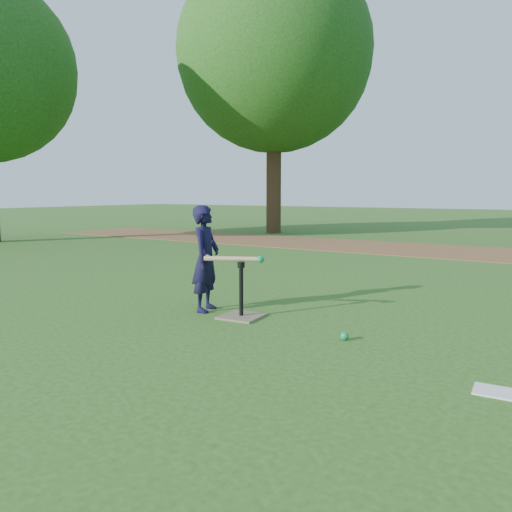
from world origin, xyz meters
The scene contains 8 objects.
ground centered at (0.00, 0.00, 0.00)m, with size 80.00×80.00×0.00m, color #285116.
dirt_strip centered at (0.00, 7.50, 0.01)m, with size 24.00×3.00×0.01m, color brown.
child centered at (-0.87, -0.17, 0.61)m, with size 0.45×0.29×1.22m, color black.
wiffle_ball_ground centered at (0.95, -0.41, 0.04)m, with size 0.08×0.08×0.08m, color #0C8949.
clipboard centered at (2.32, -0.99, 0.01)m, with size 0.30×0.23×0.01m, color silver.
batting_tee centered at (-0.34, -0.22, 0.11)m, with size 0.47×0.47×0.61m.
swing_action centered at (-0.43, -0.22, 0.65)m, with size 0.69×0.31×0.08m.
tree_left centered at (-6.00, 10.00, 5.87)m, with size 6.40×6.40×9.08m.
Camera 1 is at (2.69, -4.65, 1.37)m, focal length 35.00 mm.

